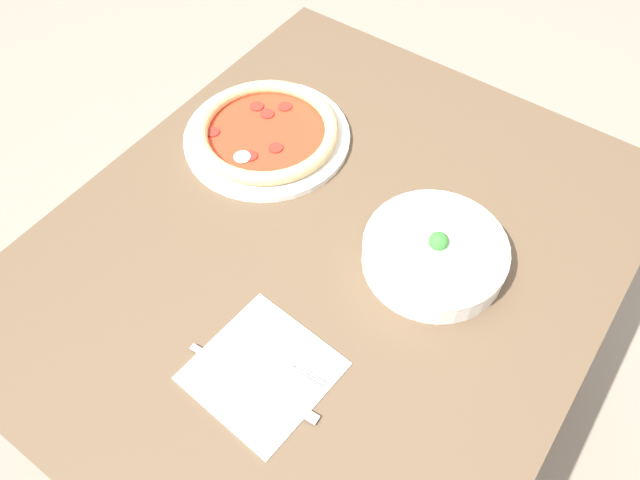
{
  "coord_description": "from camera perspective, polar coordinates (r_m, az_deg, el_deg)",
  "views": [
    {
      "loc": [
        0.5,
        0.34,
        1.56
      ],
      "look_at": [
        0.01,
        -0.01,
        0.75
      ],
      "focal_mm": 35.0,
      "sensor_mm": 36.0,
      "label": 1
    }
  ],
  "objects": [
    {
      "name": "dining_table",
      "position": [
        1.12,
        0.81,
        -3.85
      ],
      "size": [
        1.03,
        0.86,
        0.73
      ],
      "color": "brown",
      "rests_on": "ground_plane"
    },
    {
      "name": "ground_plane",
      "position": [
        1.68,
        0.56,
        -15.18
      ],
      "size": [
        8.0,
        8.0,
        0.0
      ],
      "primitive_type": "plane",
      "color": "gray"
    },
    {
      "name": "fork",
      "position": [
        0.92,
        -4.31,
        -10.42
      ],
      "size": [
        0.02,
        0.17,
        0.0
      ],
      "rotation": [
        0.0,
        0.0,
        1.64
      ],
      "color": "silver",
      "rests_on": "napkin"
    },
    {
      "name": "napkin",
      "position": [
        0.92,
        -5.27,
        -11.83
      ],
      "size": [
        0.2,
        0.2,
        0.0
      ],
      "color": "white",
      "rests_on": "dining_table"
    },
    {
      "name": "pizza",
      "position": [
        1.18,
        -4.9,
        9.74
      ],
      "size": [
        0.31,
        0.31,
        0.04
      ],
      "color": "white",
      "rests_on": "dining_table"
    },
    {
      "name": "knife",
      "position": [
        0.91,
        -6.7,
        -12.5
      ],
      "size": [
        0.03,
        0.22,
        0.01
      ],
      "rotation": [
        0.0,
        0.0,
        1.64
      ],
      "color": "silver",
      "rests_on": "napkin"
    },
    {
      "name": "bowl",
      "position": [
        1.0,
        10.42,
        -1.14
      ],
      "size": [
        0.23,
        0.23,
        0.07
      ],
      "color": "white",
      "rests_on": "dining_table"
    }
  ]
}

